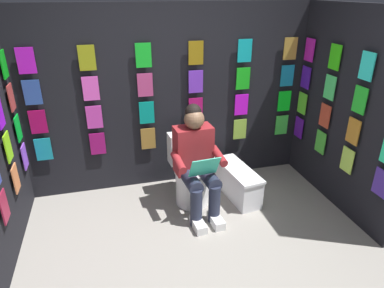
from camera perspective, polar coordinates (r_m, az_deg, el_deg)
The scene contains 6 objects.
ground_plane at distance 3.11m, azimuth 4.08°, elevation -22.11°, with size 30.00×30.00×0.00m, color gray.
display_wall_back at distance 4.07m, azimuth -3.70°, elevation 7.52°, with size 3.44×0.14×2.13m.
display_wall_left at distance 3.98m, azimuth 24.42°, elevation 4.91°, with size 0.14×1.77×2.13m.
toilet at distance 3.91m, azimuth -0.30°, elevation -5.01°, with size 0.42×0.57×0.77m.
person_reading at distance 3.59m, azimuth 0.82°, elevation -2.90°, with size 0.55×0.71×1.19m.
comic_longbox_near at distance 4.07m, azimuth 7.57°, elevation -6.30°, with size 0.36×0.78×0.36m.
Camera 1 is at (0.74, 2.00, 2.25)m, focal length 32.02 mm.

